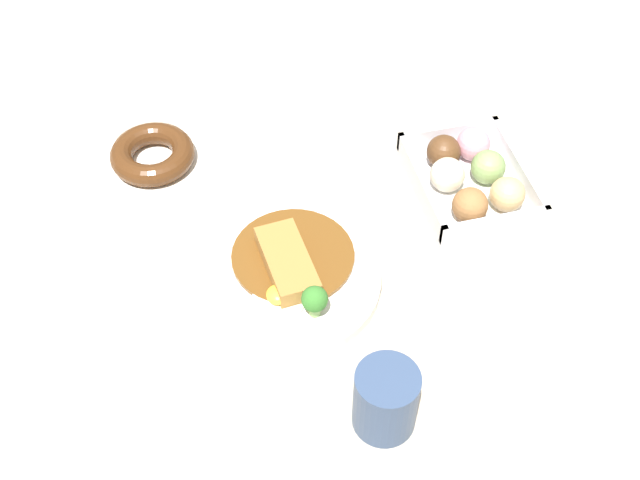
{
  "coord_description": "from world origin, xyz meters",
  "views": [
    {
      "loc": [
        -0.68,
        0.21,
        0.84
      ],
      "look_at": [
        0.0,
        0.04,
        0.03
      ],
      "focal_mm": 46.56,
      "sensor_mm": 36.0,
      "label": 1
    }
  ],
  "objects_px": {
    "donut_box": "(470,177)",
    "chocolate_ring_donut": "(153,155)",
    "curry_plate": "(290,277)",
    "coffee_mug": "(386,400)"
  },
  "relations": [
    {
      "from": "chocolate_ring_donut",
      "to": "coffee_mug",
      "type": "bearing_deg",
      "value": -157.13
    },
    {
      "from": "chocolate_ring_donut",
      "to": "coffee_mug",
      "type": "height_order",
      "value": "coffee_mug"
    },
    {
      "from": "curry_plate",
      "to": "chocolate_ring_donut",
      "type": "distance_m",
      "value": 0.3
    },
    {
      "from": "chocolate_ring_donut",
      "to": "coffee_mug",
      "type": "xyz_separation_m",
      "value": [
        -0.48,
        -0.2,
        0.03
      ]
    },
    {
      "from": "curry_plate",
      "to": "chocolate_ring_donut",
      "type": "xyz_separation_m",
      "value": [
        0.26,
        0.14,
        0.0
      ]
    },
    {
      "from": "curry_plate",
      "to": "chocolate_ring_donut",
      "type": "height_order",
      "value": "curry_plate"
    },
    {
      "from": "curry_plate",
      "to": "coffee_mug",
      "type": "distance_m",
      "value": 0.22
    },
    {
      "from": "coffee_mug",
      "to": "curry_plate",
      "type": "bearing_deg",
      "value": 15.39
    },
    {
      "from": "donut_box",
      "to": "chocolate_ring_donut",
      "type": "height_order",
      "value": "donut_box"
    },
    {
      "from": "curry_plate",
      "to": "coffee_mug",
      "type": "xyz_separation_m",
      "value": [
        -0.21,
        -0.06,
        0.03
      ]
    }
  ]
}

